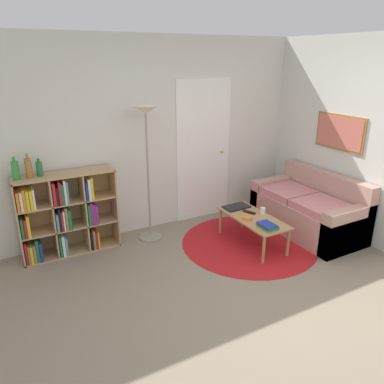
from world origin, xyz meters
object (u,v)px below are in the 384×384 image
(bookshelf, at_px, (62,215))
(couch, at_px, (310,211))
(coffee_table, at_px, (253,220))
(bottle_middle, at_px, (29,168))
(floor_lamp, at_px, (146,130))
(bowl, at_px, (247,218))
(cup, at_px, (263,211))
(bottle_left, at_px, (15,170))
(laptop, at_px, (236,207))
(bottle_right, at_px, (39,169))

(bookshelf, bearing_deg, couch, -17.44)
(coffee_table, bearing_deg, bottle_middle, 159.06)
(floor_lamp, height_order, bowl, floor_lamp)
(bottle_middle, bearing_deg, couch, -16.09)
(bookshelf, xyz_separation_m, cup, (2.35, -0.92, -0.08))
(floor_lamp, bearing_deg, coffee_table, -36.39)
(bookshelf, xyz_separation_m, bottle_left, (-0.43, 0.01, 0.63))
(coffee_table, height_order, bottle_middle, bottle_middle)
(bottle_left, bearing_deg, coffee_table, -19.95)
(laptop, relative_size, cup, 4.09)
(cup, bearing_deg, bowl, -170.59)
(floor_lamp, xyz_separation_m, couch, (2.06, -0.85, -1.17))
(floor_lamp, xyz_separation_m, bottle_right, (-1.27, 0.16, -0.35))
(floor_lamp, xyz_separation_m, coffee_table, (1.10, -0.81, -1.12))
(laptop, height_order, bottle_right, bottle_right)
(bottle_left, distance_m, bottle_right, 0.25)
(bottle_left, bearing_deg, laptop, -12.68)
(couch, xyz_separation_m, bowl, (-1.08, 0.02, 0.11))
(bookshelf, distance_m, couch, 3.30)
(couch, distance_m, bowl, 1.08)
(bookshelf, height_order, bottle_left, bottle_left)
(bowl, height_order, bottle_left, bottle_left)
(couch, distance_m, bottle_right, 3.57)
(floor_lamp, bearing_deg, bottle_right, 172.84)
(bookshelf, height_order, bowl, bookshelf)
(floor_lamp, relative_size, couch, 1.15)
(floor_lamp, distance_m, bottle_left, 1.56)
(bookshelf, bearing_deg, bottle_right, 172.59)
(bookshelf, relative_size, bottle_middle, 4.05)
(cup, height_order, bottle_right, bottle_right)
(laptop, height_order, bowl, bowl)
(cup, distance_m, bottle_middle, 2.89)
(bowl, bearing_deg, couch, -1.08)
(coffee_table, height_order, bowl, bowl)
(coffee_table, xyz_separation_m, cup, (0.17, 0.02, 0.08))
(couch, xyz_separation_m, bottle_middle, (-3.44, 0.99, 0.85))
(bottle_middle, bearing_deg, bottle_left, 179.54)
(floor_lamp, relative_size, bottle_right, 8.43)
(bottle_left, distance_m, bottle_middle, 0.14)
(laptop, xyz_separation_m, bowl, (-0.11, -0.39, 0.01))
(cup, relative_size, bottle_middle, 0.30)
(couch, height_order, bowl, couch)
(coffee_table, distance_m, bottle_left, 2.89)
(couch, relative_size, bottle_right, 7.32)
(bottle_middle, bearing_deg, bookshelf, -0.83)
(couch, height_order, coffee_table, couch)
(coffee_table, bearing_deg, laptop, 90.93)
(couch, distance_m, laptop, 1.06)
(bowl, distance_m, bottle_right, 2.56)
(coffee_table, distance_m, cup, 0.19)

